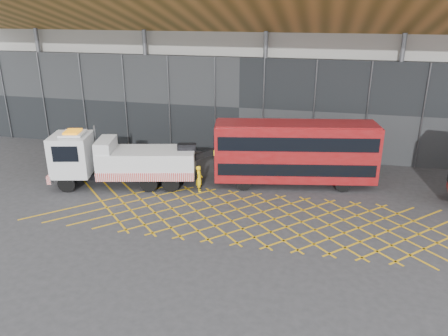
# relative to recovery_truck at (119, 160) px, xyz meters

# --- Properties ---
(ground_plane) EXTENTS (120.00, 120.00, 0.00)m
(ground_plane) POSITION_rel_recovery_truck_xyz_m (4.73, -2.77, -1.86)
(ground_plane) COLOR #2D2D30
(road_markings) EXTENTS (27.96, 7.16, 0.01)m
(road_markings) POSITION_rel_recovery_truck_xyz_m (10.33, -2.77, -1.86)
(road_markings) COLOR gold
(road_markings) RESTS_ON ground_plane
(construction_building) EXTENTS (55.00, 23.97, 18.00)m
(construction_building) POSITION_rel_recovery_truck_xyz_m (6.65, 15.62, 7.11)
(construction_building) COLOR #969590
(construction_building) RESTS_ON ground_plane
(recovery_truck) EXTENTS (11.58, 4.93, 4.03)m
(recovery_truck) POSITION_rel_recovery_truck_xyz_m (0.00, 0.00, 0.00)
(recovery_truck) COLOR black
(recovery_truck) RESTS_ON ground_plane
(bus_towed) EXTENTS (11.26, 4.54, 4.47)m
(bus_towed) POSITION_rel_recovery_truck_xyz_m (11.78, 2.83, 0.62)
(bus_towed) COLOR maroon
(bus_towed) RESTS_ON ground_plane
(worker) EXTENTS (0.67, 0.79, 1.82)m
(worker) POSITION_rel_recovery_truck_xyz_m (5.66, 0.23, -0.95)
(worker) COLOR yellow
(worker) RESTS_ON ground_plane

